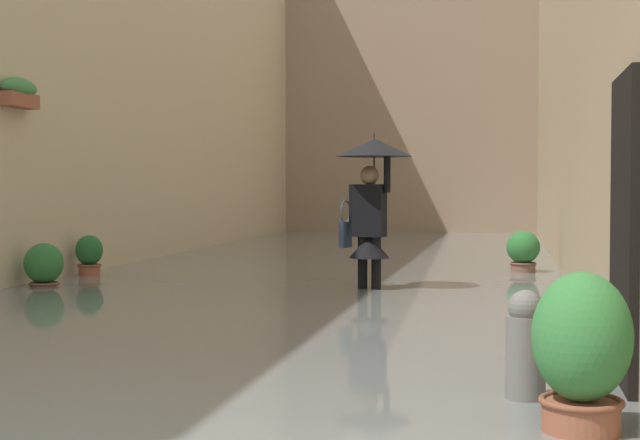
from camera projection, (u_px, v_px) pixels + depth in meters
ground_plane at (331, 282)px, 14.43m from camera, size 60.00×60.00×0.00m
flood_water at (331, 275)px, 14.42m from camera, size 7.66×28.82×0.21m
building_facade_far at (412, 93)px, 26.34m from camera, size 10.46×1.80×8.16m
person_wading at (371, 188)px, 11.52m from camera, size 0.93×0.93×2.13m
potted_plant_mid_left at (582, 363)px, 4.84m from camera, size 0.51×0.51×1.04m
potted_plant_mid_right at (89, 260)px, 13.32m from camera, size 0.38×0.38×0.78m
potted_plant_near_left at (523, 255)px, 13.82m from camera, size 0.49×0.49×0.82m
potted_plant_far_right at (44, 269)px, 11.89m from camera, size 0.49×0.49×0.76m
mooring_bollard at (526, 362)px, 5.60m from camera, size 0.24×0.24×0.87m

